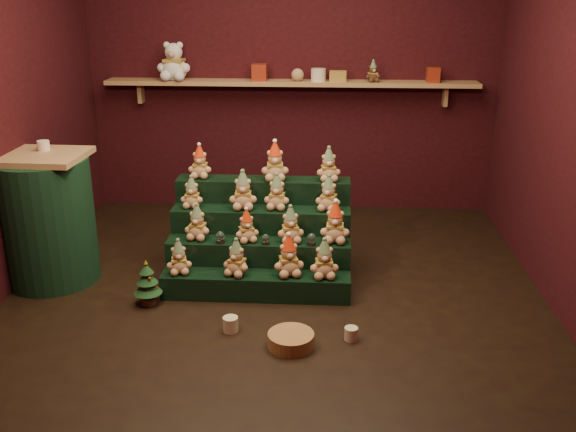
# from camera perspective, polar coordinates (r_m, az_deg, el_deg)

# --- Properties ---
(ground) EXTENTS (4.00, 4.00, 0.00)m
(ground) POSITION_cam_1_polar(r_m,az_deg,el_deg) (4.92, -1.06, -6.64)
(ground) COLOR black
(ground) RESTS_ON ground
(back_wall) EXTENTS (4.00, 0.10, 2.80)m
(back_wall) POSITION_cam_1_polar(r_m,az_deg,el_deg) (6.49, 0.32, 12.85)
(back_wall) COLOR black
(back_wall) RESTS_ON ground
(front_wall) EXTENTS (4.00, 0.10, 2.80)m
(front_wall) POSITION_cam_1_polar(r_m,az_deg,el_deg) (2.49, -4.97, 1.21)
(front_wall) COLOR black
(front_wall) RESTS_ON ground
(back_shelf) EXTENTS (3.60, 0.26, 0.24)m
(back_shelf) POSITION_cam_1_polar(r_m,az_deg,el_deg) (6.33, 0.23, 11.70)
(back_shelf) COLOR tan
(back_shelf) RESTS_ON ground
(riser_tier_front) EXTENTS (1.40, 0.22, 0.18)m
(riser_tier_front) POSITION_cam_1_polar(r_m,az_deg,el_deg) (4.79, -2.88, -6.20)
(riser_tier_front) COLOR black
(riser_tier_front) RESTS_ON ground
(riser_tier_midfront) EXTENTS (1.40, 0.22, 0.36)m
(riser_tier_midfront) POSITION_cam_1_polar(r_m,az_deg,el_deg) (4.95, -2.62, -4.15)
(riser_tier_midfront) COLOR black
(riser_tier_midfront) RESTS_ON ground
(riser_tier_midback) EXTENTS (1.40, 0.22, 0.54)m
(riser_tier_midback) POSITION_cam_1_polar(r_m,az_deg,el_deg) (5.12, -2.38, -2.23)
(riser_tier_midback) COLOR black
(riser_tier_midback) RESTS_ON ground
(riser_tier_back) EXTENTS (1.40, 0.22, 0.72)m
(riser_tier_back) POSITION_cam_1_polar(r_m,az_deg,el_deg) (5.29, -2.16, -0.43)
(riser_tier_back) COLOR black
(riser_tier_back) RESTS_ON ground
(teddy_0) EXTENTS (0.22, 0.21, 0.26)m
(teddy_0) POSITION_cam_1_polar(r_m,az_deg,el_deg) (4.79, -9.69, -3.59)
(teddy_0) COLOR tan
(teddy_0) RESTS_ON riser_tier_front
(teddy_1) EXTENTS (0.25, 0.24, 0.28)m
(teddy_1) POSITION_cam_1_polar(r_m,az_deg,el_deg) (4.71, -4.59, -3.69)
(teddy_1) COLOR tan
(teddy_1) RESTS_ON riser_tier_front
(teddy_2) EXTENTS (0.26, 0.25, 0.31)m
(teddy_2) POSITION_cam_1_polar(r_m,az_deg,el_deg) (4.68, 0.05, -3.54)
(teddy_2) COLOR tan
(teddy_2) RESTS_ON riser_tier_front
(teddy_3) EXTENTS (0.23, 0.21, 0.29)m
(teddy_3) POSITION_cam_1_polar(r_m,az_deg,el_deg) (4.66, 3.24, -3.79)
(teddy_3) COLOR tan
(teddy_3) RESTS_ON riser_tier_front
(teddy_4) EXTENTS (0.22, 0.20, 0.27)m
(teddy_4) POSITION_cam_1_polar(r_m,az_deg,el_deg) (4.92, -8.06, -0.53)
(teddy_4) COLOR tan
(teddy_4) RESTS_ON riser_tier_midfront
(teddy_5) EXTENTS (0.23, 0.22, 0.25)m
(teddy_5) POSITION_cam_1_polar(r_m,az_deg,el_deg) (4.83, -3.70, -0.87)
(teddy_5) COLOR tan
(teddy_5) RESTS_ON riser_tier_midfront
(teddy_6) EXTENTS (0.24, 0.22, 0.28)m
(teddy_6) POSITION_cam_1_polar(r_m,az_deg,el_deg) (4.81, 0.22, -0.74)
(teddy_6) COLOR tan
(teddy_6) RESTS_ON riser_tier_midfront
(teddy_7) EXTENTS (0.23, 0.21, 0.31)m
(teddy_7) POSITION_cam_1_polar(r_m,az_deg,el_deg) (4.82, 4.22, -0.57)
(teddy_7) COLOR tan
(teddy_7) RESTS_ON riser_tier_midfront
(teddy_8) EXTENTS (0.18, 0.17, 0.25)m
(teddy_8) POSITION_cam_1_polar(r_m,az_deg,el_deg) (5.08, -8.55, 2.11)
(teddy_8) COLOR tan
(teddy_8) RESTS_ON riser_tier_midback
(teddy_9) EXTENTS (0.23, 0.21, 0.30)m
(teddy_9) POSITION_cam_1_polar(r_m,az_deg,el_deg) (5.00, -4.02, 2.31)
(teddy_9) COLOR tan
(teddy_9) RESTS_ON riser_tier_midback
(teddy_10) EXTENTS (0.22, 0.20, 0.28)m
(teddy_10) POSITION_cam_1_polar(r_m,az_deg,el_deg) (4.98, -0.98, 2.17)
(teddy_10) COLOR tan
(teddy_10) RESTS_ON riser_tier_midback
(teddy_11) EXTENTS (0.23, 0.22, 0.28)m
(teddy_11) POSITION_cam_1_polar(r_m,az_deg,el_deg) (4.96, 3.63, 2.03)
(teddy_11) COLOR tan
(teddy_11) RESTS_ON riser_tier_midback
(teddy_12) EXTENTS (0.19, 0.17, 0.26)m
(teddy_12) POSITION_cam_1_polar(r_m,az_deg,el_deg) (5.23, -7.84, 4.80)
(teddy_12) COLOR tan
(teddy_12) RESTS_ON riser_tier_back
(teddy_13) EXTENTS (0.23, 0.21, 0.30)m
(teddy_13) POSITION_cam_1_polar(r_m,az_deg,el_deg) (5.11, -1.16, 4.88)
(teddy_13) COLOR tan
(teddy_13) RESTS_ON riser_tier_back
(teddy_14) EXTENTS (0.21, 0.20, 0.27)m
(teddy_14) POSITION_cam_1_polar(r_m,az_deg,el_deg) (5.10, 3.63, 4.61)
(teddy_14) COLOR tan
(teddy_14) RESTS_ON riser_tier_back
(snow_globe_a) EXTENTS (0.07, 0.07, 0.09)m
(snow_globe_a) POSITION_cam_1_polar(r_m,az_deg,el_deg) (4.85, -6.04, -1.89)
(snow_globe_a) COLOR black
(snow_globe_a) RESTS_ON riser_tier_midfront
(snow_globe_b) EXTENTS (0.06, 0.06, 0.08)m
(snow_globe_b) POSITION_cam_1_polar(r_m,az_deg,el_deg) (4.80, -2.00, -2.07)
(snow_globe_b) COLOR black
(snow_globe_b) RESTS_ON riser_tier_midfront
(snow_globe_c) EXTENTS (0.07, 0.07, 0.09)m
(snow_globe_c) POSITION_cam_1_polar(r_m,az_deg,el_deg) (4.78, 2.09, -2.08)
(snow_globe_c) COLOR black
(snow_globe_c) RESTS_ON riser_tier_midfront
(side_table) EXTENTS (0.71, 0.71, 1.02)m
(side_table) POSITION_cam_1_polar(r_m,az_deg,el_deg) (5.25, -20.61, -0.24)
(side_table) COLOR tan
(side_table) RESTS_ON ground
(table_ornament) EXTENTS (0.09, 0.09, 0.07)m
(table_ornament) POSITION_cam_1_polar(r_m,az_deg,el_deg) (5.19, -20.92, 5.88)
(table_ornament) COLOR beige
(table_ornament) RESTS_ON side_table
(mini_christmas_tree) EXTENTS (0.21, 0.21, 0.35)m
(mini_christmas_tree) POSITION_cam_1_polar(r_m,az_deg,el_deg) (4.75, -12.39, -5.82)
(mini_christmas_tree) COLOR #432E18
(mini_christmas_tree) RESTS_ON ground
(mug_left) EXTENTS (0.10, 0.10, 0.10)m
(mug_left) POSITION_cam_1_polar(r_m,az_deg,el_deg) (4.37, -5.13, -9.56)
(mug_left) COLOR beige
(mug_left) RESTS_ON ground
(mug_right) EXTENTS (0.09, 0.09, 0.09)m
(mug_right) POSITION_cam_1_polar(r_m,az_deg,el_deg) (4.28, 5.63, -10.37)
(mug_right) COLOR beige
(mug_right) RESTS_ON ground
(wicker_basket) EXTENTS (0.35, 0.35, 0.09)m
(wicker_basket) POSITION_cam_1_polar(r_m,az_deg,el_deg) (4.19, 0.26, -10.96)
(wicker_basket) COLOR olive
(wicker_basket) RESTS_ON ground
(white_bear) EXTENTS (0.34, 0.31, 0.46)m
(white_bear) POSITION_cam_1_polar(r_m,az_deg,el_deg) (6.43, -10.12, 13.81)
(white_bear) COLOR white
(white_bear) RESTS_ON back_shelf
(brown_bear) EXTENTS (0.17, 0.16, 0.20)m
(brown_bear) POSITION_cam_1_polar(r_m,az_deg,el_deg) (6.29, 7.56, 12.63)
(brown_bear) COLOR #493018
(brown_bear) RESTS_ON back_shelf
(gift_tin_red_a) EXTENTS (0.14, 0.14, 0.16)m
(gift_tin_red_a) POSITION_cam_1_polar(r_m,az_deg,el_deg) (6.32, -2.55, 12.64)
(gift_tin_red_a) COLOR #A9311A
(gift_tin_red_a) RESTS_ON back_shelf
(gift_tin_cream) EXTENTS (0.14, 0.14, 0.12)m
(gift_tin_cream) POSITION_cam_1_polar(r_m,az_deg,el_deg) (6.29, 2.71, 12.41)
(gift_tin_cream) COLOR beige
(gift_tin_cream) RESTS_ON back_shelf
(gift_tin_red_b) EXTENTS (0.12, 0.12, 0.14)m
(gift_tin_red_b) POSITION_cam_1_polar(r_m,az_deg,el_deg) (6.36, 12.76, 12.14)
(gift_tin_red_b) COLOR #A9311A
(gift_tin_red_b) RESTS_ON back_shelf
(shelf_plush_ball) EXTENTS (0.12, 0.12, 0.12)m
(shelf_plush_ball) POSITION_cam_1_polar(r_m,az_deg,el_deg) (6.29, 0.86, 12.44)
(shelf_plush_ball) COLOR tan
(shelf_plush_ball) RESTS_ON back_shelf
(scarf_gift_box) EXTENTS (0.16, 0.10, 0.10)m
(scarf_gift_box) POSITION_cam_1_polar(r_m,az_deg,el_deg) (6.29, 4.45, 12.29)
(scarf_gift_box) COLOR orange
(scarf_gift_box) RESTS_ON back_shelf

